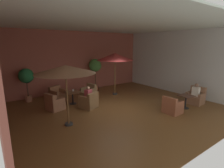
{
  "coord_description": "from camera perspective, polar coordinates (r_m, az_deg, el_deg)",
  "views": [
    {
      "loc": [
        -5.1,
        -6.69,
        3.16
      ],
      "look_at": [
        0.0,
        0.45,
        1.18
      ],
      "focal_mm": 27.99,
      "sensor_mm": 36.0,
      "label": 1
    }
  ],
  "objects": [
    {
      "name": "cafe_table_front_right",
      "position": [
        9.59,
        22.98,
        -4.45
      ],
      "size": [
        0.69,
        0.69,
        0.68
      ],
      "color": "black",
      "rests_on": "ground_plane"
    },
    {
      "name": "wall_back_brick",
      "position": [
        12.29,
        -10.98,
        7.17
      ],
      "size": [
        10.14,
        0.08,
        4.05
      ],
      "primitive_type": "cube",
      "color": "#994D3E",
      "rests_on": "ground_plane"
    },
    {
      "name": "patio_umbrella_tall_red",
      "position": [
        10.99,
        0.99,
        8.84
      ],
      "size": [
        2.28,
        2.28,
        2.66
      ],
      "color": "#2D2D2D",
      "rests_on": "ground_plane"
    },
    {
      "name": "armchair_front_left_south",
      "position": [
        10.46,
        -7.66,
        -3.12
      ],
      "size": [
        0.89,
        0.86,
        0.89
      ],
      "color": "brown",
      "rests_on": "ground_plane"
    },
    {
      "name": "patron_by_window",
      "position": [
        8.92,
        -7.77,
        -3.11
      ],
      "size": [
        0.39,
        0.35,
        0.67
      ],
      "color": "#B8444D",
      "rests_on": "ground_plane"
    },
    {
      "name": "patio_umbrella_center_beige",
      "position": [
        6.8,
        -14.92,
        4.54
      ],
      "size": [
        2.28,
        2.28,
        2.42
      ],
      "color": "#2D2D2D",
      "rests_on": "ground_plane"
    },
    {
      "name": "wall_right_plain",
      "position": [
        12.19,
        21.06,
        6.51
      ],
      "size": [
        0.08,
        8.96,
        4.05
      ],
      "primitive_type": "cube",
      "color": "silver",
      "rests_on": "ground_plane"
    },
    {
      "name": "armchair_front_left_north",
      "position": [
        9.12,
        -18.29,
        -6.17
      ],
      "size": [
        0.9,
        0.91,
        0.86
      ],
      "color": "#915C41",
      "rests_on": "ground_plane"
    },
    {
      "name": "ground_plane",
      "position": [
        8.99,
        1.68,
        -7.97
      ],
      "size": [
        10.14,
        8.96,
        0.02
      ],
      "primitive_type": "cube",
      "color": "brown"
    },
    {
      "name": "cafe_table_front_left",
      "position": [
        9.71,
        -12.77,
        -3.31
      ],
      "size": [
        0.77,
        0.77,
        0.68
      ],
      "color": "black",
      "rests_on": "ground_plane"
    },
    {
      "name": "potted_tree_mid_left",
      "position": [
        10.74,
        -26.21,
        1.88
      ],
      "size": [
        0.81,
        0.81,
        1.9
      ],
      "color": "#A5664B",
      "rests_on": "ground_plane"
    },
    {
      "name": "patron_blue_shirt",
      "position": [
        10.48,
        25.74,
        -1.88
      ],
      "size": [
        0.26,
        0.39,
        0.69
      ],
      "color": "silver",
      "rests_on": "ground_plane"
    },
    {
      "name": "ceiling_slab",
      "position": [
        8.46,
        1.87,
        18.94
      ],
      "size": [
        10.14,
        8.96,
        0.06
      ],
      "primitive_type": "cube",
      "color": "silver",
      "rests_on": "wall_back_brick"
    },
    {
      "name": "armchair_front_right_east",
      "position": [
        10.63,
        25.63,
        -4.05
      ],
      "size": [
        0.84,
        0.87,
        0.92
      ],
      "color": "#916043",
      "rests_on": "ground_plane"
    },
    {
      "name": "armchair_front_left_east",
      "position": [
        9.03,
        -7.51,
        -5.78
      ],
      "size": [
        0.97,
        0.99,
        0.82
      ],
      "color": "brown",
      "rests_on": "ground_plane"
    },
    {
      "name": "iced_drink_cup",
      "position": [
        9.81,
        -12.6,
        -1.95
      ],
      "size": [
        0.08,
        0.08,
        0.11
      ],
      "primitive_type": "cylinder",
      "color": "white",
      "rests_on": "cafe_table_front_left"
    },
    {
      "name": "armchair_front_left_west",
      "position": [
        10.58,
        -17.23,
        -3.52
      ],
      "size": [
        0.99,
        0.99,
        0.82
      ],
      "color": "brown",
      "rests_on": "ground_plane"
    },
    {
      "name": "potted_tree_left_corner",
      "position": [
        12.36,
        -5.53,
        5.67
      ],
      "size": [
        0.89,
        0.89,
        2.2
      ],
      "color": "#AB6142",
      "rests_on": "ground_plane"
    },
    {
      "name": "armchair_front_right_north",
      "position": [
        8.74,
        19.07,
        -7.06
      ],
      "size": [
        0.71,
        0.76,
        0.82
      ],
      "color": "brown",
      "rests_on": "ground_plane"
    }
  ]
}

